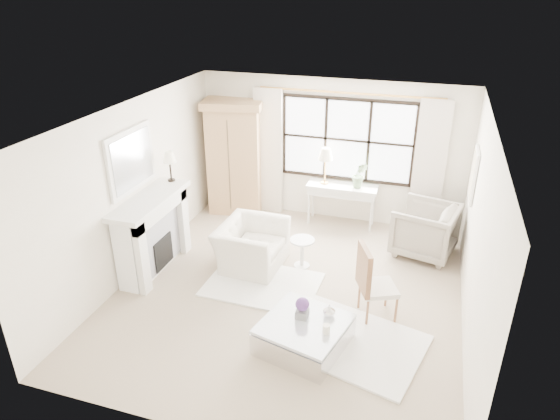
# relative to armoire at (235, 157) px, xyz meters

# --- Properties ---
(floor) EXTENTS (5.50, 5.50, 0.00)m
(floor) POSITION_rel_armoire_xyz_m (1.83, -2.47, -1.14)
(floor) COLOR tan
(floor) RESTS_ON ground
(ceiling) EXTENTS (5.50, 5.50, 0.00)m
(ceiling) POSITION_rel_armoire_xyz_m (1.83, -2.47, 1.56)
(ceiling) COLOR white
(ceiling) RESTS_ON ground
(wall_back) EXTENTS (5.00, 0.00, 5.00)m
(wall_back) POSITION_rel_armoire_xyz_m (1.83, 0.28, 0.21)
(wall_back) COLOR white
(wall_back) RESTS_ON ground
(wall_front) EXTENTS (5.00, 0.00, 5.00)m
(wall_front) POSITION_rel_armoire_xyz_m (1.83, -5.22, 0.21)
(wall_front) COLOR silver
(wall_front) RESTS_ON ground
(wall_left) EXTENTS (0.00, 5.50, 5.50)m
(wall_left) POSITION_rel_armoire_xyz_m (-0.67, -2.47, 0.21)
(wall_left) COLOR white
(wall_left) RESTS_ON ground
(wall_right) EXTENTS (0.00, 5.50, 5.50)m
(wall_right) POSITION_rel_armoire_xyz_m (4.33, -2.47, 0.21)
(wall_right) COLOR white
(wall_right) RESTS_ON ground
(window_pane) EXTENTS (2.40, 0.02, 1.50)m
(window_pane) POSITION_rel_armoire_xyz_m (2.13, 0.26, 0.46)
(window_pane) COLOR white
(window_pane) RESTS_ON wall_back
(window_frame) EXTENTS (2.50, 0.04, 1.50)m
(window_frame) POSITION_rel_armoire_xyz_m (2.13, 0.25, 0.46)
(window_frame) COLOR black
(window_frame) RESTS_ON wall_back
(curtain_rod) EXTENTS (3.30, 0.04, 0.04)m
(curtain_rod) POSITION_rel_armoire_xyz_m (2.13, 0.20, 1.33)
(curtain_rod) COLOR #BB8641
(curtain_rod) RESTS_ON wall_back
(curtain_left) EXTENTS (0.55, 0.10, 2.47)m
(curtain_left) POSITION_rel_armoire_xyz_m (0.63, 0.18, 0.10)
(curtain_left) COLOR silver
(curtain_left) RESTS_ON ground
(curtain_right) EXTENTS (0.55, 0.10, 2.47)m
(curtain_right) POSITION_rel_armoire_xyz_m (3.63, 0.18, 0.10)
(curtain_right) COLOR beige
(curtain_right) RESTS_ON ground
(fireplace) EXTENTS (0.58, 1.66, 1.26)m
(fireplace) POSITION_rel_armoire_xyz_m (-0.44, -2.47, -0.49)
(fireplace) COLOR white
(fireplace) RESTS_ON ground
(mirror_frame) EXTENTS (0.05, 1.15, 0.95)m
(mirror_frame) POSITION_rel_armoire_xyz_m (-0.64, -2.47, 0.70)
(mirror_frame) COLOR white
(mirror_frame) RESTS_ON wall_left
(mirror_glass) EXTENTS (0.02, 1.00, 0.80)m
(mirror_glass) POSITION_rel_armoire_xyz_m (-0.61, -2.47, 0.70)
(mirror_glass) COLOR silver
(mirror_glass) RESTS_ON wall_left
(art_frame) EXTENTS (0.04, 0.62, 0.82)m
(art_frame) POSITION_rel_armoire_xyz_m (4.30, -0.77, 0.41)
(art_frame) COLOR white
(art_frame) RESTS_ON wall_right
(art_canvas) EXTENTS (0.01, 0.52, 0.72)m
(art_canvas) POSITION_rel_armoire_xyz_m (4.28, -0.77, 0.41)
(art_canvas) COLOR beige
(art_canvas) RESTS_ON wall_right
(mantel_lamp) EXTENTS (0.22, 0.22, 0.51)m
(mantel_lamp) POSITION_rel_armoire_xyz_m (-0.41, -1.75, 0.51)
(mantel_lamp) COLOR black
(mantel_lamp) RESTS_ON fireplace
(armoire) EXTENTS (1.23, 0.89, 2.24)m
(armoire) POSITION_rel_armoire_xyz_m (0.00, 0.00, 0.00)
(armoire) COLOR tan
(armoire) RESTS_ON floor
(console_table) EXTENTS (1.30, 0.46, 0.80)m
(console_table) POSITION_rel_armoire_xyz_m (2.14, 0.01, -0.74)
(console_table) COLOR silver
(console_table) RESTS_ON floor
(console_lamp) EXTENTS (0.28, 0.28, 0.69)m
(console_lamp) POSITION_rel_armoire_xyz_m (1.80, 0.00, 0.22)
(console_lamp) COLOR #C18E43
(console_lamp) RESTS_ON console_table
(orchid_plant) EXTENTS (0.31, 0.26, 0.50)m
(orchid_plant) POSITION_rel_armoire_xyz_m (2.44, -0.01, -0.09)
(orchid_plant) COLOR #5E7C52
(orchid_plant) RESTS_ON console_table
(side_table) EXTENTS (0.40, 0.40, 0.51)m
(side_table) POSITION_rel_armoire_xyz_m (1.84, -1.71, -0.81)
(side_table) COLOR silver
(side_table) RESTS_ON floor
(rug_left) EXTENTS (1.73, 1.24, 0.03)m
(rug_left) POSITION_rel_armoire_xyz_m (1.40, -2.43, -1.12)
(rug_left) COLOR white
(rug_left) RESTS_ON floor
(rug_right) EXTENTS (2.05, 1.73, 0.03)m
(rug_right) POSITION_rel_armoire_xyz_m (2.95, -3.34, -1.12)
(rug_right) COLOR white
(rug_right) RESTS_ON floor
(club_armchair) EXTENTS (1.03, 1.16, 0.73)m
(club_armchair) POSITION_rel_armoire_xyz_m (1.03, -1.91, -0.78)
(club_armchair) COLOR silver
(club_armchair) RESTS_ON floor
(wingback_chair) EXTENTS (1.17, 1.15, 0.89)m
(wingback_chair) POSITION_rel_armoire_xyz_m (3.69, -0.66, -0.69)
(wingback_chair) COLOR gray
(wingback_chair) RESTS_ON floor
(french_chair) EXTENTS (0.64, 0.64, 1.08)m
(french_chair) POSITION_rel_armoire_xyz_m (3.15, -2.67, -0.83)
(french_chair) COLOR #8E5E3B
(french_chair) RESTS_ON floor
(coffee_table) EXTENTS (1.21, 1.21, 0.38)m
(coffee_table) POSITION_rel_armoire_xyz_m (2.37, -3.58, -0.96)
(coffee_table) COLOR silver
(coffee_table) RESTS_ON floor
(planter_box) EXTENTS (0.15, 0.15, 0.11)m
(planter_box) POSITION_rel_armoire_xyz_m (2.32, -3.49, -0.70)
(planter_box) COLOR slate
(planter_box) RESTS_ON coffee_table
(planter_flowers) EXTENTS (0.18, 0.18, 0.18)m
(planter_flowers) POSITION_rel_armoire_xyz_m (2.32, -3.49, -0.56)
(planter_flowers) COLOR #532D72
(planter_flowers) RESTS_ON planter_box
(pillar_candle) EXTENTS (0.09, 0.09, 0.12)m
(pillar_candle) POSITION_rel_armoire_xyz_m (2.68, -3.70, -0.70)
(pillar_candle) COLOR white
(pillar_candle) RESTS_ON coffee_table
(coffee_vase) EXTENTS (0.19, 0.19, 0.17)m
(coffee_vase) POSITION_rel_armoire_xyz_m (2.64, -3.36, -0.68)
(coffee_vase) COLOR white
(coffee_vase) RESTS_ON coffee_table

